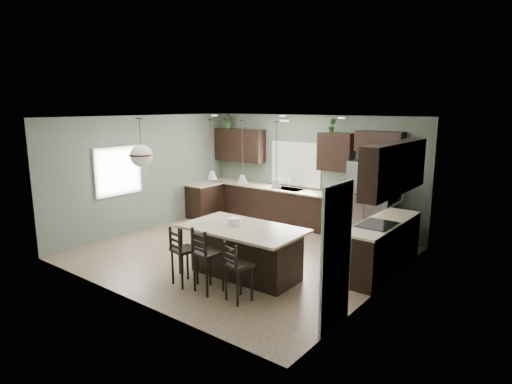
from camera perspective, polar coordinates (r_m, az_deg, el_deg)
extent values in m
plane|color=#9E8466|center=(9.04, -2.07, -8.11)|extent=(6.00, 6.00, 0.00)
cube|color=white|center=(5.92, 10.65, -8.56)|extent=(0.04, 0.82, 2.04)
cube|color=white|center=(11.07, 5.36, 3.74)|extent=(1.35, 0.02, 1.00)
cube|color=white|center=(10.32, -17.94, 2.67)|extent=(0.02, 1.10, 1.00)
cube|color=black|center=(11.88, -6.87, -1.15)|extent=(0.60, 0.90, 0.90)
cube|color=beige|center=(11.77, -6.85, 1.07)|extent=(0.66, 0.96, 0.04)
cube|color=black|center=(11.28, 2.55, -1.76)|extent=(4.20, 0.60, 0.90)
cube|color=beige|center=(11.17, 2.51, 0.57)|extent=(4.20, 0.66, 0.04)
cube|color=gray|center=(10.92, 4.44, 0.38)|extent=(0.70, 0.45, 0.01)
cylinder|color=silver|center=(10.86, 4.37, 1.10)|extent=(0.02, 0.02, 0.28)
cube|color=black|center=(11.93, -2.16, 6.27)|extent=(1.55, 0.34, 0.90)
cube|color=black|center=(10.30, 10.60, 5.26)|extent=(0.85, 0.34, 0.90)
cube|color=black|center=(9.84, 16.14, 6.48)|extent=(1.05, 0.34, 0.45)
cube|color=black|center=(8.32, 16.52, -7.08)|extent=(0.60, 2.35, 0.90)
cube|color=beige|center=(8.19, 16.58, -3.94)|extent=(0.66, 2.35, 0.04)
cube|color=black|center=(7.94, 15.86, -4.20)|extent=(0.58, 0.75, 0.02)
cube|color=gray|center=(8.18, 13.81, -7.24)|extent=(0.01, 0.72, 0.60)
cube|color=black|center=(7.94, 18.01, 3.10)|extent=(0.34, 2.35, 0.90)
cube|color=gray|center=(7.77, 16.79, 0.00)|extent=(0.40, 0.75, 0.40)
cube|color=gray|center=(9.77, 15.08, -1.36)|extent=(0.90, 0.74, 1.85)
cube|color=black|center=(7.69, -1.77, -8.03)|extent=(2.19, 1.27, 0.92)
cylinder|color=white|center=(7.65, -2.97, -3.96)|extent=(0.24, 0.24, 0.14)
cube|color=black|center=(7.46, -9.52, -8.41)|extent=(0.44, 0.44, 1.03)
cube|color=black|center=(7.12, -6.37, -8.97)|extent=(0.46, 0.46, 1.10)
cube|color=black|center=(6.78, -2.30, -10.52)|extent=(0.43, 0.43, 0.99)
imported|color=#335A27|center=(12.10, -3.63, 9.39)|extent=(0.37, 0.33, 0.39)
imported|color=#284D21|center=(10.27, 10.10, 8.72)|extent=(0.23, 0.21, 0.33)
plane|color=slate|center=(10.90, 7.17, 2.78)|extent=(6.00, 0.00, 6.00)
plane|color=slate|center=(6.84, -17.06, -2.82)|extent=(6.00, 0.00, 6.00)
plane|color=slate|center=(10.82, -14.46, 2.44)|extent=(0.00, 5.50, 5.50)
plane|color=slate|center=(7.17, 16.62, -2.15)|extent=(0.00, 5.50, 5.50)
plane|color=white|center=(8.52, -2.21, 9.92)|extent=(6.00, 6.00, 0.00)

